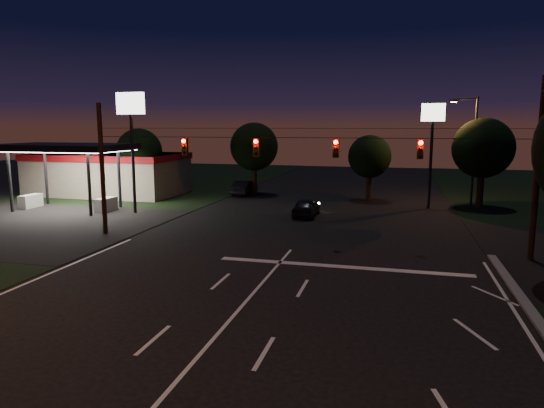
% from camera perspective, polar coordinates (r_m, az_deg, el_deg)
% --- Properties ---
extents(ground, '(140.00, 140.00, 0.00)m').
position_cam_1_polar(ground, '(13.83, -10.93, -19.57)').
color(ground, black).
rests_on(ground, ground).
extents(cross_street_left, '(20.00, 16.00, 0.02)m').
position_cam_1_polar(cross_street_left, '(37.56, -28.38, -2.12)').
color(cross_street_left, black).
rests_on(cross_street_left, ground).
extents(stop_bar, '(12.00, 0.50, 0.01)m').
position_cam_1_polar(stop_bar, '(23.48, 8.16, -7.30)').
color(stop_bar, silver).
rests_on(stop_bar, ground).
extents(utility_pole_right, '(0.30, 0.30, 9.00)m').
position_cam_1_polar(utility_pole_right, '(27.55, 28.07, -5.85)').
color(utility_pole_right, black).
rests_on(utility_pole_right, ground).
extents(utility_pole_left, '(0.28, 0.28, 8.00)m').
position_cam_1_polar(utility_pole_left, '(31.88, -18.97, -3.34)').
color(utility_pole_left, black).
rests_on(utility_pole_left, ground).
extents(signal_span, '(24.00, 0.40, 1.56)m').
position_cam_1_polar(signal_span, '(26.44, 2.76, 6.73)').
color(signal_span, black).
rests_on(signal_span, ground).
extents(gas_station, '(14.20, 16.10, 5.25)m').
position_cam_1_polar(gas_station, '(49.64, -18.91, 3.75)').
color(gas_station, gray).
rests_on(gas_station, ground).
extents(pole_sign_left_near, '(2.20, 0.30, 9.10)m').
position_cam_1_polar(pole_sign_left_near, '(38.18, -16.24, 9.32)').
color(pole_sign_left_near, black).
rests_on(pole_sign_left_near, ground).
extents(pole_sign_right, '(1.80, 0.30, 8.40)m').
position_cam_1_polar(pole_sign_right, '(40.99, 18.33, 8.15)').
color(pole_sign_right, black).
rests_on(pole_sign_right, ground).
extents(street_light_right_far, '(2.20, 0.35, 9.00)m').
position_cam_1_polar(street_light_right_far, '(43.33, 22.40, 6.63)').
color(street_light_right_far, black).
rests_on(street_light_right_far, ground).
extents(tree_far_a, '(4.20, 4.20, 6.42)m').
position_cam_1_polar(tree_far_a, '(47.26, -15.25, 5.95)').
color(tree_far_a, black).
rests_on(tree_far_a, ground).
extents(tree_far_b, '(4.60, 4.60, 6.98)m').
position_cam_1_polar(tree_far_b, '(47.01, -2.06, 6.68)').
color(tree_far_b, black).
rests_on(tree_far_b, ground).
extents(tree_far_c, '(3.80, 3.80, 5.86)m').
position_cam_1_polar(tree_far_c, '(44.16, 11.43, 5.43)').
color(tree_far_c, black).
rests_on(tree_far_c, ground).
extents(tree_far_d, '(4.80, 4.80, 7.30)m').
position_cam_1_polar(tree_far_d, '(42.60, 23.57, 5.97)').
color(tree_far_d, black).
rests_on(tree_far_d, ground).
extents(car_oncoming_a, '(1.64, 4.05, 1.38)m').
position_cam_1_polar(car_oncoming_a, '(35.91, 4.05, -0.39)').
color(car_oncoming_a, black).
rests_on(car_oncoming_a, ground).
extents(car_oncoming_b, '(1.50, 4.25, 1.40)m').
position_cam_1_polar(car_oncoming_b, '(47.43, -3.27, 1.95)').
color(car_oncoming_b, black).
rests_on(car_oncoming_b, ground).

